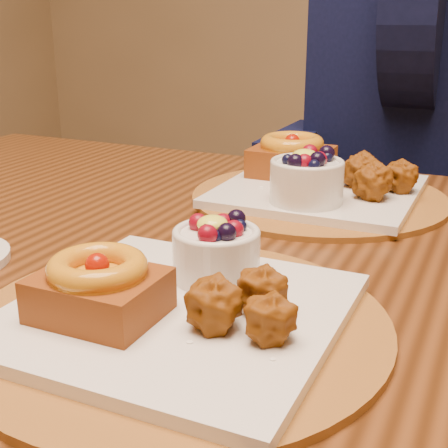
{
  "coord_description": "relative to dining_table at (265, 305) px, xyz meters",
  "views": [
    {
      "loc": [
        0.28,
        -0.53,
        1.02
      ],
      "look_at": [
        0.06,
        -0.04,
        0.84
      ],
      "focal_mm": 50.0,
      "sensor_mm": 36.0,
      "label": 1
    }
  ],
  "objects": [
    {
      "name": "dining_table",
      "position": [
        0.0,
        0.0,
        0.0
      ],
      "size": [
        1.6,
        0.9,
        0.76
      ],
      "color": "#361B09",
      "rests_on": "ground"
    },
    {
      "name": "place_setting_near",
      "position": [
        -0.0,
        -0.22,
        0.1
      ],
      "size": [
        0.38,
        0.38,
        0.08
      ],
      "color": "brown",
      "rests_on": "dining_table"
    },
    {
      "name": "place_setting_far",
      "position": [
        -0.0,
        0.21,
        0.11
      ],
      "size": [
        0.38,
        0.38,
        0.09
      ],
      "color": "brown",
      "rests_on": "dining_table"
    },
    {
      "name": "chair_far",
      "position": [
        0.08,
        0.75,
        -0.11
      ],
      "size": [
        0.64,
        0.64,
        1.02
      ],
      "rotation": [
        0.0,
        0.0,
        -0.37
      ],
      "color": "black",
      "rests_on": "ground"
    },
    {
      "name": "diner",
      "position": [
        0.07,
        0.66,
        0.2
      ],
      "size": [
        0.5,
        0.49,
        0.82
      ],
      "rotation": [
        0.0,
        0.0,
        0.1
      ],
      "color": "black",
      "rests_on": "ground"
    }
  ]
}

